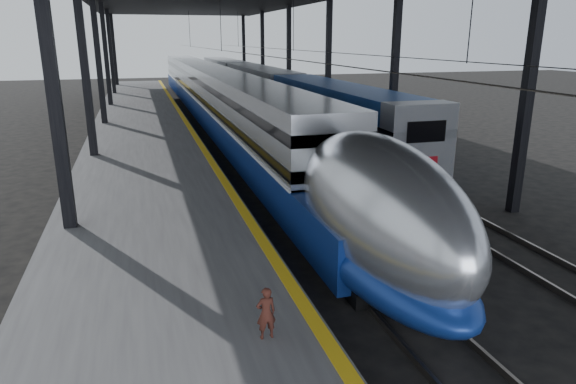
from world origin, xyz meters
name	(u,v)px	position (x,y,z in m)	size (l,w,h in m)	color
ground	(315,313)	(0.00, 0.00, 0.00)	(160.00, 160.00, 0.00)	black
platform	(144,143)	(-3.50, 20.00, 0.50)	(6.00, 80.00, 1.00)	#4C4C4F
yellow_strip	(192,132)	(-0.70, 20.00, 1.00)	(0.30, 80.00, 0.01)	yellow
rails	(278,142)	(4.50, 20.00, 0.08)	(6.52, 80.00, 0.16)	slate
tgv_train	(216,99)	(2.00, 28.54, 1.92)	(2.86, 65.20, 4.10)	silver
second_train	(262,89)	(7.00, 34.47, 1.95)	(2.79, 56.05, 3.84)	navy
child	(266,313)	(-1.72, -2.23, 1.50)	(0.37, 0.24, 1.01)	#451E17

